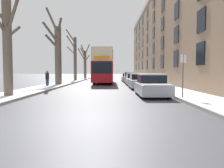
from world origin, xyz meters
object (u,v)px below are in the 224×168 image
Objects in this scene: bare_tree_left_0 at (7,39)px; parked_car_2 at (134,80)px; parked_car_3 at (130,78)px; bare_tree_left_1 at (58,52)px; bare_tree_left_2 at (75,57)px; street_sign_post at (183,74)px; parked_car_1 at (139,82)px; pedestrian_left_sidewalk at (47,78)px; parked_car_0 at (152,86)px; double_decker_bus at (104,65)px; bare_tree_left_3 at (85,62)px; parked_car_4 at (128,78)px.

parked_car_2 is (8.64, 12.60, -2.80)m from bare_tree_left_0.
parked_car_2 is 5.13m from parked_car_3.
bare_tree_left_1 is at bearing -173.98° from parked_car_2.
parked_car_3 is (8.72, -5.86, -3.27)m from bare_tree_left_2.
parked_car_3 is at bearing 94.23° from street_sign_post.
parked_car_1 is 8.25m from street_sign_post.
parked_car_2 is 2.36× the size of pedestrian_left_sidewalk.
pedestrian_left_sidewalk is at bearing -136.34° from parked_car_3.
parked_car_0 is at bearing -68.87° from bare_tree_left_2.
bare_tree_left_1 is 3.84m from pedestrian_left_sidewalk.
parked_car_0 is 1.68× the size of street_sign_post.
street_sign_post is at bearing -84.16° from parked_car_2.
double_decker_bus is 6.11m from parked_car_2.
bare_tree_left_1 is 2.20× the size of parked_car_1.
bare_tree_left_2 is 18.82m from parked_car_1.
bare_tree_left_2 is 1.11× the size of bare_tree_left_3.
street_sign_post reaches higher than parked_car_0.
street_sign_post reaches higher than pedestrian_left_sidewalk.
parked_car_0 is at bearing -90.00° from parked_car_4.
street_sign_post is at bearing -53.83° from parked_car_0.
parked_car_1 is (8.64, 7.24, -2.81)m from bare_tree_left_0.
bare_tree_left_2 reaches higher than parked_car_1.
pedestrian_left_sidewalk is 0.67× the size of street_sign_post.
street_sign_post is at bearing -67.56° from bare_tree_left_2.
pedestrian_left_sidewalk is (-5.39, -8.05, -1.53)m from double_decker_bus.
parked_car_0 is at bearing 80.19° from pedestrian_left_sidewalk.
parked_car_0 is at bearing -90.00° from parked_car_2.
double_decker_bus is at bearing 128.52° from parked_car_2.
bare_tree_left_3 is 19.73m from parked_car_3.
double_decker_bus reaches higher than parked_car_4.
parked_car_4 is (3.63, 5.61, -1.84)m from double_decker_bus.
street_sign_post is (5.01, -18.02, -1.01)m from double_decker_bus.
bare_tree_left_3 is at bearing 105.24° from street_sign_post.
bare_tree_left_2 is 4.85× the size of pedestrian_left_sidewalk.
pedestrian_left_sidewalk reaches higher than parked_car_3.
bare_tree_left_1 is at bearing -156.99° from pedestrian_left_sidewalk.
bare_tree_left_0 reaches higher than parked_car_1.
bare_tree_left_1 is 23.61m from bare_tree_left_3.
double_decker_bus is 2.82× the size of parked_car_4.
bare_tree_left_3 is at bearing -149.12° from pedestrian_left_sidewalk.
bare_tree_left_0 is 17.91m from double_decker_bus.
parked_car_3 is 1.62× the size of street_sign_post.
double_decker_bus is 2.94× the size of parked_car_2.
bare_tree_left_1 is 10.95m from parked_car_3.
parked_car_4 is (8.61, 11.08, -3.12)m from bare_tree_left_1.
bare_tree_left_0 is at bearing -173.19° from parked_car_0.
parked_car_1 is at bearing -90.00° from parked_car_2.
parked_car_2 is 13.55m from street_sign_post.
bare_tree_left_3 is 35.43m from parked_car_0.
double_decker_bus is 6.93× the size of pedestrian_left_sidewalk.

